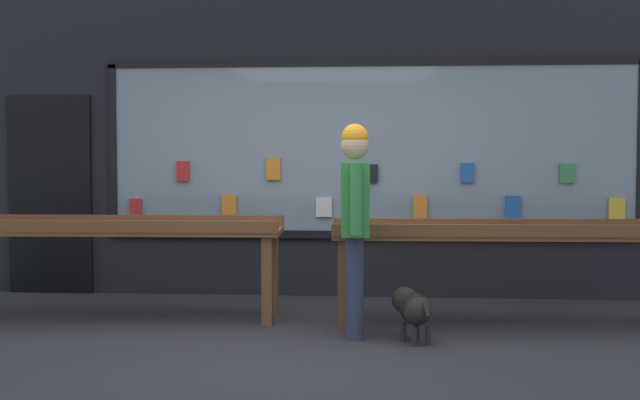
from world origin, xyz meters
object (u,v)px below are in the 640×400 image
Objects in this scene: display_table_left at (118,236)px; person_browsing at (355,212)px; small_dog at (413,308)px; display_table_right at (501,240)px.

person_browsing is at bearing -16.55° from display_table_left.
person_browsing is at bearing 49.46° from small_dog.
display_table_right is 5.79× the size of small_dog.
small_dog is at bearing -134.88° from display_table_right.
display_table_right is at bearing -69.16° from small_dog.
small_dog is (-0.78, -0.78, -0.46)m from display_table_right.
display_table_left is at bearing 68.89° from person_browsing.
person_browsing reaches higher than small_dog.
person_browsing is 3.38× the size of small_dog.
display_table_right is 1.43m from person_browsing.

